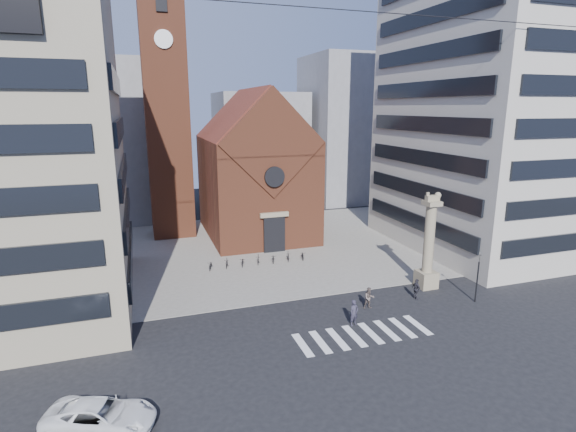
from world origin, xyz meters
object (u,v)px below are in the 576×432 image
object	(u,v)px
pedestrian_0	(354,313)
scooter_0	(211,265)
white_car	(100,416)
pedestrian_1	(369,298)
pedestrian_2	(416,289)
traffic_light	(478,276)
lion_column	(428,250)

from	to	relation	value
pedestrian_0	scooter_0	world-z (taller)	pedestrian_0
white_car	pedestrian_1	size ratio (longest dim) A/B	3.07
white_car	pedestrian_2	bearing A→B (deg)	-49.76
pedestrian_2	traffic_light	bearing A→B (deg)	-121.53
white_car	pedestrian_0	distance (m)	18.04
pedestrian_0	scooter_0	distance (m)	17.11
traffic_light	scooter_0	distance (m)	24.47
pedestrian_1	scooter_0	size ratio (longest dim) A/B	1.12
traffic_light	pedestrian_2	bearing A→B (deg)	154.58
white_car	scooter_0	size ratio (longest dim) A/B	3.45
traffic_light	pedestrian_1	xyz separation A→B (m)	(-8.98, 1.69, -1.41)
pedestrian_0	pedestrian_2	bearing A→B (deg)	3.55
lion_column	pedestrian_2	size ratio (longest dim) A/B	4.94
pedestrian_0	white_car	bearing A→B (deg)	-176.82
pedestrian_0	pedestrian_1	world-z (taller)	pedestrian_0
traffic_light	pedestrian_1	bearing A→B (deg)	169.34
lion_column	scooter_0	xyz separation A→B (m)	(-17.63, 10.51, -2.99)
lion_column	traffic_light	xyz separation A→B (m)	(1.99, -4.00, -1.17)
pedestrian_0	traffic_light	bearing A→B (deg)	-13.81
pedestrian_2	scooter_0	world-z (taller)	pedestrian_2
white_car	pedestrian_2	size ratio (longest dim) A/B	3.09
traffic_light	pedestrian_0	size ratio (longest dim) A/B	2.18
traffic_light	pedestrian_1	world-z (taller)	traffic_light
traffic_light	pedestrian_1	distance (m)	9.24
white_car	pedestrian_2	distance (m)	25.56
pedestrian_2	lion_column	bearing A→B (deg)	-56.43
scooter_0	pedestrian_1	bearing A→B (deg)	-34.60
white_car	pedestrian_1	xyz separation A→B (m)	(19.43, 8.19, 0.13)
scooter_0	lion_column	bearing A→B (deg)	-15.10
scooter_0	pedestrian_0	bearing A→B (deg)	-45.58
scooter_0	white_car	bearing A→B (deg)	-96.99
lion_column	white_car	xyz separation A→B (m)	(-26.42, -10.50, -2.70)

